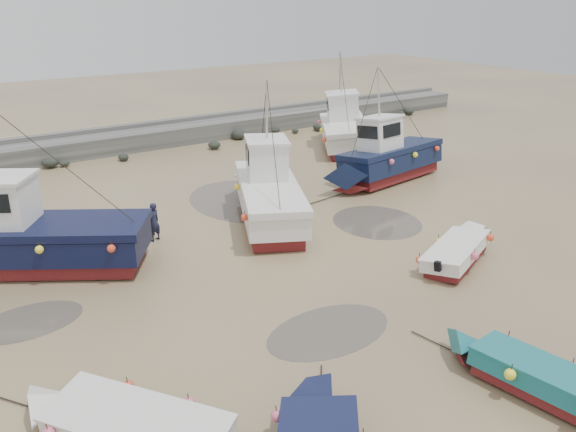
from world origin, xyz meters
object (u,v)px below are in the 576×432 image
cabin_boat_0 (21,237)px  cabin_boat_3 (345,127)px  dinghy_2 (526,369)px  cabin_boat_2 (386,158)px  person (155,240)px  cabin_boat_1 (267,190)px  dinghy_0 (125,420)px  dinghy_3 (461,248)px

cabin_boat_0 → cabin_boat_3: same height
dinghy_2 → cabin_boat_0: bearing=112.8°
cabin_boat_2 → person: bearing=84.8°
cabin_boat_1 → cabin_boat_0: bearing=-158.5°
cabin_boat_3 → person: 18.40m
cabin_boat_3 → cabin_boat_1: bearing=-110.8°
cabin_boat_2 → cabin_boat_3: 7.78m
cabin_boat_3 → person: (-16.59, -7.83, -1.35)m
cabin_boat_0 → cabin_boat_3: size_ratio=1.13×
cabin_boat_1 → cabin_boat_3: (11.19, 8.14, 0.02)m
dinghy_2 → cabin_boat_1: cabin_boat_1 is taller
dinghy_2 → cabin_boat_0: cabin_boat_0 is taller
dinghy_2 → cabin_boat_1: (0.74, 14.18, 0.77)m
dinghy_2 → cabin_boat_0: (-9.70, 14.74, 0.75)m
dinghy_0 → cabin_boat_3: size_ratio=0.65×
dinghy_0 → cabin_boat_1: cabin_boat_1 is taller
person → cabin_boat_3: bearing=-177.9°
dinghy_3 → cabin_boat_2: size_ratio=0.62×
cabin_boat_2 → dinghy_2: bearing=141.5°
cabin_boat_0 → dinghy_2: bearing=-115.0°
cabin_boat_0 → cabin_boat_2: (18.68, 0.39, 0.05)m
dinghy_2 → person: (-4.66, 14.50, -0.55)m
cabin_boat_3 → cabin_boat_2: bearing=-79.2°
dinghy_3 → cabin_boat_0: size_ratio=0.58×
dinghy_0 → dinghy_3: same height
dinghy_3 → person: bearing=-154.9°
dinghy_2 → cabin_boat_3: (11.94, 22.32, 0.79)m
dinghy_0 → person: (4.76, 10.53, -0.54)m
dinghy_0 → cabin_boat_2: 21.53m
dinghy_0 → dinghy_2: size_ratio=1.04×
cabin_boat_1 → dinghy_3: bearing=-40.3°
dinghy_0 → dinghy_2: same height
cabin_boat_0 → cabin_boat_1: (10.45, -0.56, 0.02)m
dinghy_2 → cabin_boat_3: cabin_boat_3 is taller
dinghy_0 → cabin_boat_3: 28.17m
cabin_boat_1 → cabin_boat_3: bearing=60.6°
dinghy_0 → cabin_boat_2: size_ratio=0.61×
dinghy_2 → person: 15.24m
dinghy_0 → person: dinghy_0 is taller
person → cabin_boat_0: bearing=-25.9°
dinghy_3 → cabin_boat_1: (-3.83, 8.13, 0.78)m
dinghy_0 → cabin_boat_1: size_ratio=0.58×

